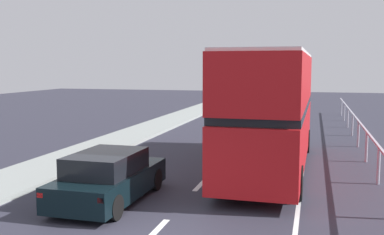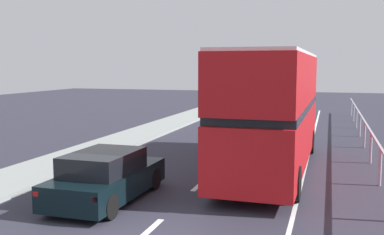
% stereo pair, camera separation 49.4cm
% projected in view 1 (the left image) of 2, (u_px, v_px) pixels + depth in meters
% --- Properties ---
extents(lane_paint_markings, '(3.22, 46.00, 0.01)m').
position_uv_depth(lane_paint_markings, '(271.00, 168.00, 16.91)').
color(lane_paint_markings, silver).
rests_on(lane_paint_markings, ground).
extents(bridge_side_railing, '(0.10, 42.00, 1.23)m').
position_uv_depth(bridge_side_railing, '(372.00, 145.00, 16.13)').
color(bridge_side_railing, '#ACA8B8').
rests_on(bridge_side_railing, ground).
extents(double_decker_bus_red, '(2.65, 10.46, 4.23)m').
position_uv_depth(double_decker_bus_red, '(272.00, 108.00, 16.33)').
color(double_decker_bus_red, '#AF1216').
rests_on(double_decker_bus_red, ground).
extents(hatchback_car_near, '(1.89, 4.28, 1.42)m').
position_uv_depth(hatchback_car_near, '(109.00, 178.00, 12.62)').
color(hatchback_car_near, black).
rests_on(hatchback_car_near, ground).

